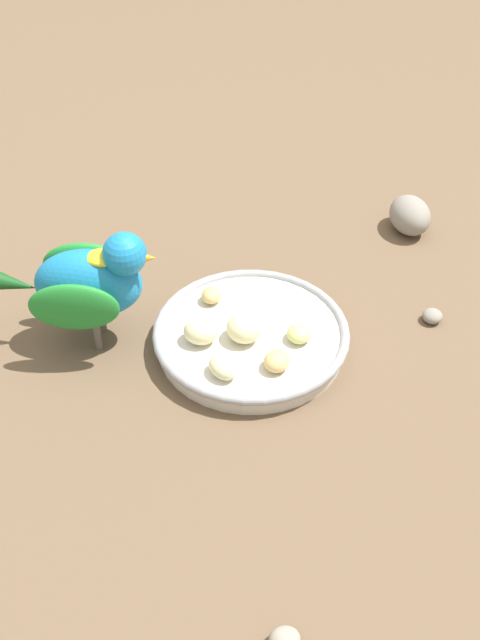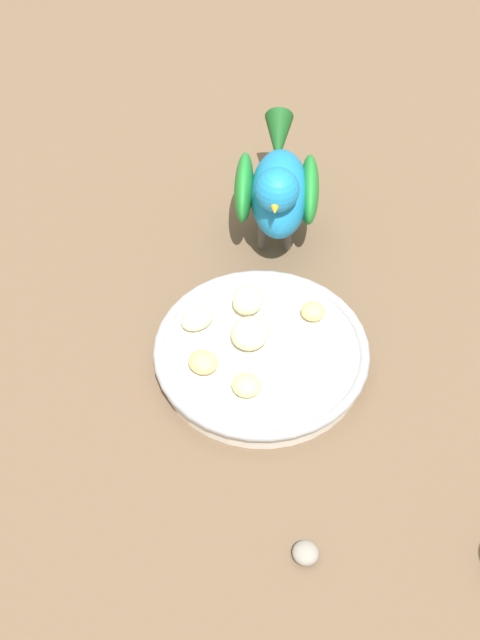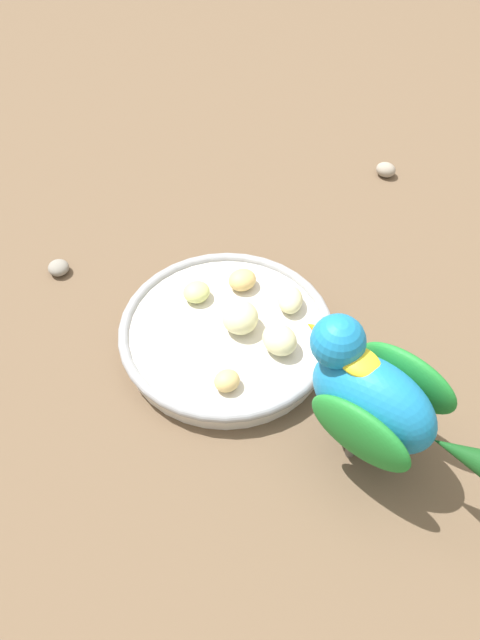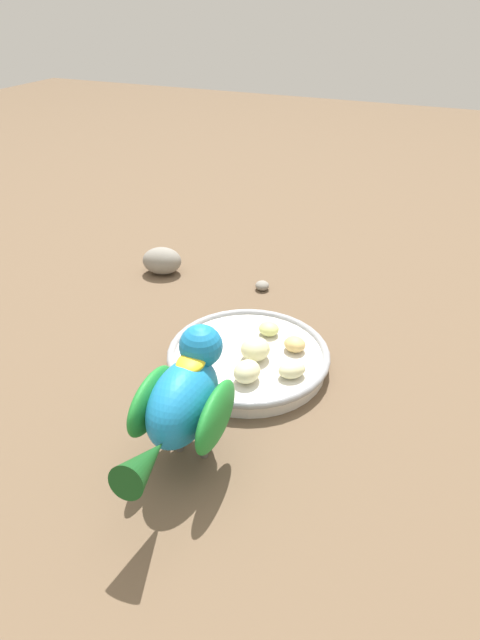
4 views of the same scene
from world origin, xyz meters
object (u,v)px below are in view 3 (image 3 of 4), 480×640
at_px(apple_piece_1, 227,381).
at_px(apple_piece_4, 290,300).
at_px(feeding_bowl, 227,334).
at_px(pebble_1, 386,170).
at_px(apple_piece_2, 242,280).
at_px(pebble_0, 59,268).
at_px(apple_piece_3, 197,292).
at_px(apple_piece_0, 238,315).
at_px(parrot, 380,398).
at_px(apple_piece_5, 280,340).

bearing_deg(apple_piece_1, apple_piece_4, 102.41).
height_order(feeding_bowl, pebble_1, feeding_bowl).
relative_size(apple_piece_4, pebble_1, 1.40).
xyz_separation_m(apple_piece_2, pebble_0, (-0.18, -0.12, -0.02)).
xyz_separation_m(apple_piece_3, apple_piece_4, (0.08, 0.06, 0.00)).
distance_m(pebble_0, pebble_1, 0.44).
distance_m(apple_piece_0, pebble_0, 0.23).
bearing_deg(apple_piece_1, pebble_0, -177.16).
bearing_deg(apple_piece_3, apple_piece_1, -28.99).
distance_m(feeding_bowl, apple_piece_0, 0.03).
bearing_deg(parrot, feeding_bowl, -3.37).
bearing_deg(apple_piece_1, apple_piece_5, 86.70).
height_order(apple_piece_0, apple_piece_2, apple_piece_0).
bearing_deg(feeding_bowl, pebble_0, -163.29).
relative_size(parrot, pebble_1, 8.10).
relative_size(apple_piece_1, pebble_1, 1.00).
xyz_separation_m(apple_piece_3, pebble_1, (0.00, 0.34, -0.02)).
bearing_deg(pebble_1, apple_piece_0, -80.25).
xyz_separation_m(feeding_bowl, apple_piece_2, (-0.03, 0.05, 0.02)).
bearing_deg(pebble_0, feeding_bowl, 16.71).
relative_size(apple_piece_3, apple_piece_5, 0.77).
bearing_deg(apple_piece_3, apple_piece_0, 3.79).
height_order(apple_piece_4, pebble_0, apple_piece_4).
bearing_deg(apple_piece_0, feeding_bowl, -108.79).
bearing_deg(apple_piece_4, pebble_1, 105.76).
bearing_deg(apple_piece_5, apple_piece_0, -171.32).
bearing_deg(apple_piece_1, feeding_bowl, 135.17).
xyz_separation_m(apple_piece_0, apple_piece_5, (0.05, 0.01, -0.00)).
bearing_deg(apple_piece_4, apple_piece_2, -165.18).
xyz_separation_m(apple_piece_0, parrot, (0.18, -0.01, 0.05)).
xyz_separation_m(apple_piece_0, apple_piece_1, (0.05, -0.06, -0.01)).
relative_size(apple_piece_3, parrot, 0.14).
distance_m(apple_piece_2, pebble_1, 0.29).
xyz_separation_m(apple_piece_2, apple_piece_4, (0.06, 0.01, 0.00)).
bearing_deg(apple_piece_1, parrot, 21.80).
distance_m(apple_piece_1, parrot, 0.15).
height_order(apple_piece_1, apple_piece_2, apple_piece_2).
xyz_separation_m(apple_piece_4, pebble_1, (-0.08, 0.28, -0.02)).
relative_size(feeding_bowl, parrot, 1.07).
bearing_deg(apple_piece_4, parrot, -22.71).
xyz_separation_m(feeding_bowl, apple_piece_4, (0.02, 0.07, 0.02)).
distance_m(apple_piece_3, apple_piece_4, 0.10).
xyz_separation_m(apple_piece_1, parrot, (0.13, 0.05, 0.05)).
bearing_deg(parrot, apple_piece_1, 17.62).
distance_m(apple_piece_2, pebble_0, 0.22).
distance_m(apple_piece_1, apple_piece_2, 0.13).
xyz_separation_m(apple_piece_1, apple_piece_3, (-0.11, 0.06, 0.00)).
distance_m(apple_piece_4, pebble_0, 0.27).
height_order(apple_piece_0, pebble_0, apple_piece_0).
xyz_separation_m(apple_piece_0, apple_piece_3, (-0.06, -0.00, -0.01)).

